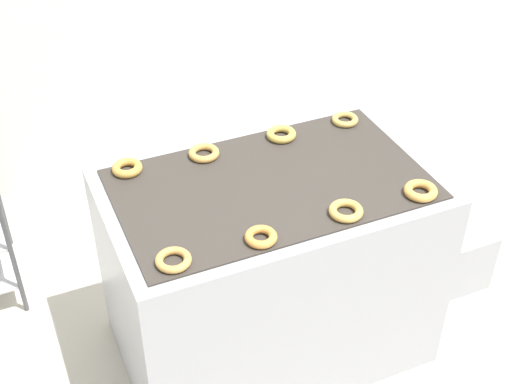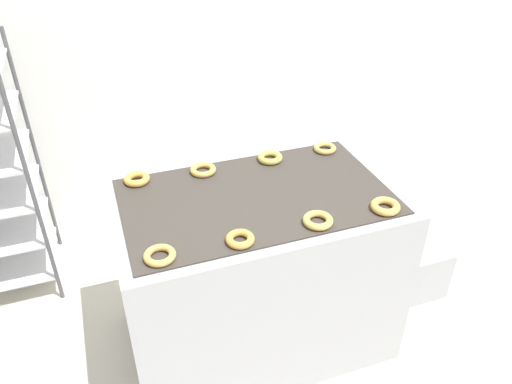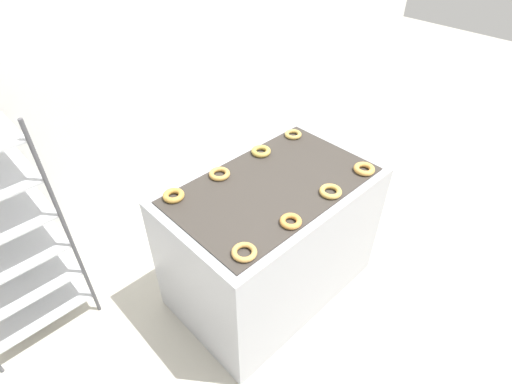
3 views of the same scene
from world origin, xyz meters
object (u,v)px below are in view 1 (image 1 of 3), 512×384
Objects in this scene: donut_far_left at (127,168)px; donut_far_midleft at (204,153)px; donut_near_midleft at (261,237)px; donut_near_right at (421,191)px; fryer_machine at (270,270)px; glaze_bin at (446,254)px; donut_near_midright at (346,211)px; donut_far_midright at (281,134)px; donut_near_left at (173,260)px; donut_far_right at (345,119)px.

donut_far_midleft is at bearing -3.41° from donut_far_left.
donut_near_midleft is 0.69m from donut_near_right.
fryer_machine is 0.60m from donut_far_midleft.
fryer_machine is 0.60m from donut_near_midleft.
glaze_bin is at bearing 2.22° from fryer_machine.
donut_near_right is (0.33, -0.01, 0.00)m from donut_near_midright.
donut_near_midleft is at bearing -61.74° from donut_far_left.
donut_near_right is 1.02× the size of donut_far_midright.
donut_near_left is (-0.51, -0.29, 0.49)m from fryer_machine.
fryer_machine is 0.60m from donut_near_midright.
donut_far_left reaches higher than donut_far_right.
donut_far_midright is at bearing 58.86° from donut_near_midleft.
donut_far_left is (-1.01, 0.61, -0.00)m from donut_near_right.
donut_near_right reaches higher than donut_far_midleft.
fryer_machine is 0.60m from donut_far_midright.
fryer_machine is 1.07m from glaze_bin.
donut_near_midright reaches higher than donut_far_right.
donut_near_midleft and donut_near_midright have the same top height.
glaze_bin is 2.78× the size of donut_near_midright.
fryer_machine is at bearing 59.64° from donut_near_midleft.
glaze_bin is at bearing 12.27° from donut_near_left.
donut_near_midleft is at bearing -120.36° from fryer_machine.
donut_far_midleft reaches higher than glaze_bin.
glaze_bin is at bearing 15.91° from donut_near_midleft.
donut_far_midleft is at bearing 168.32° from glaze_bin.
donut_near_right is 1.01× the size of donut_far_midleft.
donut_far_left is at bearing 90.06° from donut_near_left.
donut_far_left is at bearing 170.05° from glaze_bin.
donut_near_right reaches higher than donut_near_midleft.
donut_far_left is 0.96× the size of donut_far_midleft.
donut_far_midleft is (-0.69, 0.59, -0.00)m from donut_near_right.
donut_far_left reaches higher than fryer_machine.
donut_near_right is 0.59m from donut_far_right.
donut_near_midright is at bearing -58.78° from fryer_machine.
fryer_machine reaches higher than glaze_bin.
donut_far_midleft reaches higher than fryer_machine.
donut_near_left is 0.33m from donut_near_midleft.
donut_far_midleft reaches higher than donut_near_left.
donut_far_midleft is 0.36m from donut_far_midright.
donut_far_midright is at bearing -1.45° from donut_far_left.
glaze_bin is at bearing -11.68° from donut_far_midleft.
donut_near_midright reaches higher than fryer_machine.
donut_far_midright is at bearing 163.43° from glaze_bin.
donut_far_midright reaches higher than donut_near_midright.
donut_near_midright is 1.00× the size of donut_near_right.
donut_near_midright is (0.36, 0.01, -0.00)m from donut_near_midleft.
donut_near_right is 1.06× the size of donut_far_left.
donut_near_right is at bearing -0.43° from donut_near_left.
donut_far_left is at bearing 118.26° from donut_near_midleft.
donut_near_midleft is (0.33, -0.01, 0.00)m from donut_near_left.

